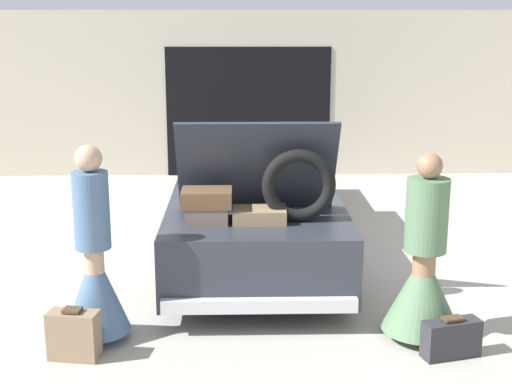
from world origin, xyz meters
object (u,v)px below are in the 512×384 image
person_left (95,272)px  suitcase_beside_right_person (451,338)px  suitcase_beside_left_person (74,335)px  car (253,197)px  person_right (423,275)px

person_left → suitcase_beside_right_person: 2.99m
person_left → suitcase_beside_right_person: size_ratio=3.36×
suitcase_beside_left_person → car: bearing=63.0°
car → person_right: (1.38, -2.64, -0.02)m
suitcase_beside_left_person → suitcase_beside_right_person: (3.05, -0.05, -0.04)m
person_left → suitcase_beside_left_person: 0.55m
suitcase_beside_right_person → person_left: bearing=172.2°
person_right → suitcase_beside_left_person: (-2.89, -0.32, -0.37)m
person_left → person_right: (2.77, -0.04, -0.04)m
car → suitcase_beside_right_person: car is taller
car → suitcase_beside_right_person: 3.40m
suitcase_beside_left_person → person_left: bearing=71.2°
person_left → suitcase_beside_left_person: (-0.12, -0.35, -0.41)m
car → person_right: size_ratio=3.20×
person_left → car: bearing=148.2°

